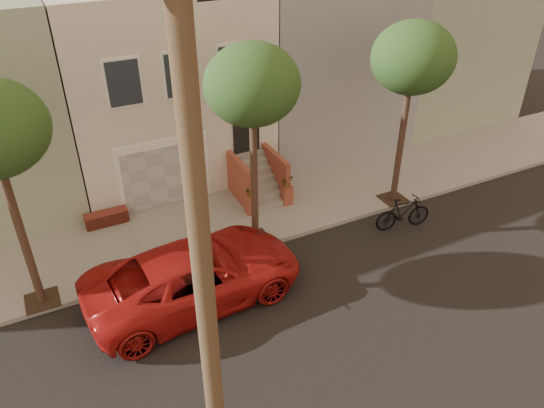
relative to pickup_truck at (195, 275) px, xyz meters
name	(u,v)px	position (x,y,z in m)	size (l,w,h in m)	color
ground	(284,332)	(1.59, -2.26, -0.84)	(90.00, 90.00, 0.00)	black
sidewalk	(211,225)	(1.59, 3.09, -0.76)	(40.00, 3.70, 0.15)	gray
house_row	(151,72)	(1.59, 8.93, 2.81)	(33.10, 11.70, 7.00)	beige
tree_mid	(252,86)	(2.59, 1.64, 4.42)	(2.70, 2.57, 6.30)	#2D2116
tree_right	(413,59)	(8.09, 1.64, 4.42)	(2.70, 2.57, 6.30)	#2D2116
pickup_truck	(195,275)	(0.00, 0.00, 0.00)	(2.78, 6.02, 1.67)	#B21917
motorcycle	(403,213)	(7.35, 0.20, -0.25)	(0.56, 1.97, 1.18)	black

